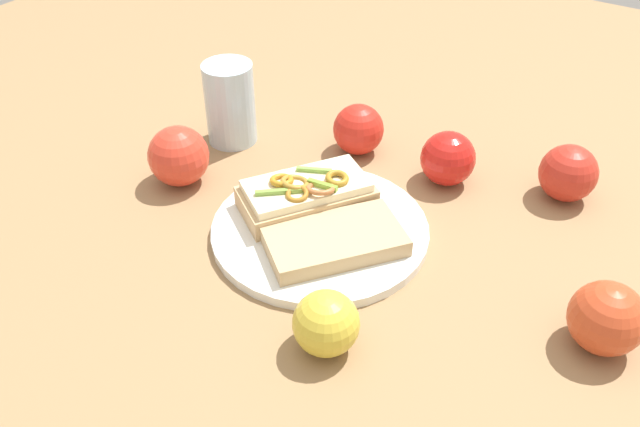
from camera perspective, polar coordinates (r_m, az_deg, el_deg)
name	(u,v)px	position (r m, az deg, el deg)	size (l,w,h in m)	color
ground_plane	(320,234)	(0.85, 0.00, -1.73)	(2.00, 2.00, 0.00)	#94714A
plate	(320,230)	(0.85, 0.00, -1.40)	(0.27, 0.27, 0.01)	white
sandwich	(307,194)	(0.87, -1.14, 1.62)	(0.19, 0.16, 0.05)	tan
bread_slice_side	(334,240)	(0.81, 1.22, -2.26)	(0.16, 0.09, 0.02)	tan
apple_0	(607,318)	(0.75, 22.93, -8.10)	(0.08, 0.08, 0.08)	#C74423
apple_1	(568,173)	(0.95, 20.13, 3.21)	(0.08, 0.08, 0.08)	red
apple_2	(179,156)	(0.94, -11.79, 4.75)	(0.08, 0.08, 0.08)	red
apple_3	(448,158)	(0.94, 10.69, 4.57)	(0.08, 0.08, 0.08)	red
apple_4	(326,323)	(0.70, 0.51, -9.21)	(0.07, 0.07, 0.07)	gold
apple_5	(358,129)	(0.99, 3.25, 7.07)	(0.07, 0.07, 0.07)	red
drinking_glass	(230,103)	(1.02, -7.57, 9.15)	(0.07, 0.07, 0.12)	silver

